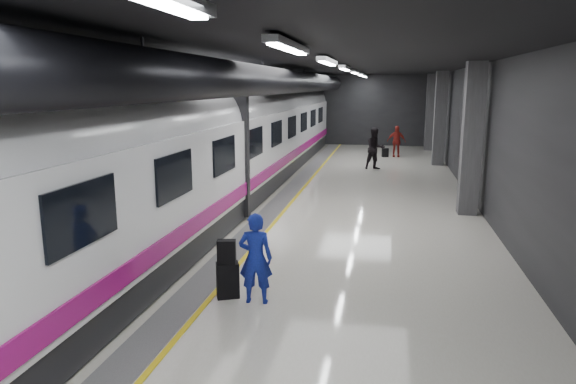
{
  "coord_description": "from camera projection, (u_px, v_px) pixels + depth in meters",
  "views": [
    {
      "loc": [
        2.12,
        -13.9,
        3.81
      ],
      "look_at": [
        -0.15,
        -2.27,
        1.35
      ],
      "focal_mm": 32.0,
      "sensor_mm": 36.0,
      "label": 1
    }
  ],
  "objects": [
    {
      "name": "shoulder_bag",
      "position": [
        227.0,
        252.0,
        9.22
      ],
      "size": [
        0.36,
        0.24,
        0.44
      ],
      "primitive_type": "cube",
      "rotation": [
        0.0,
        0.0,
        0.2
      ],
      "color": "black",
      "rests_on": "suitcase_main"
    },
    {
      "name": "train",
      "position": [
        197.0,
        147.0,
        14.71
      ],
      "size": [
        3.05,
        38.0,
        4.05
      ],
      "color": "black",
      "rests_on": "ground"
    },
    {
      "name": "traveler_far_a",
      "position": [
        375.0,
        149.0,
        23.62
      ],
      "size": [
        1.16,
        1.06,
        1.92
      ],
      "primitive_type": "imported",
      "rotation": [
        0.0,
        0.0,
        0.45
      ],
      "color": "black",
      "rests_on": "ground"
    },
    {
      "name": "suitcase_main",
      "position": [
        228.0,
        280.0,
        9.36
      ],
      "size": [
        0.47,
        0.4,
        0.66
      ],
      "primitive_type": "cube",
      "rotation": [
        0.0,
        0.0,
        0.42
      ],
      "color": "black",
      "rests_on": "ground"
    },
    {
      "name": "traveler_far_b",
      "position": [
        396.0,
        141.0,
        27.86
      ],
      "size": [
        1.01,
        0.45,
        1.69
      ],
      "primitive_type": "imported",
      "rotation": [
        0.0,
        0.0,
        0.04
      ],
      "color": "maroon",
      "rests_on": "ground"
    },
    {
      "name": "platform_hall",
      "position": [
        305.0,
        95.0,
        14.78
      ],
      "size": [
        10.02,
        40.02,
        4.51
      ],
      "color": "black",
      "rests_on": "ground"
    },
    {
      "name": "ground",
      "position": [
        308.0,
        223.0,
        14.53
      ],
      "size": [
        40.0,
        40.0,
        0.0
      ],
      "primitive_type": "plane",
      "color": "silver",
      "rests_on": "ground"
    },
    {
      "name": "suitcase_far",
      "position": [
        385.0,
        153.0,
        27.88
      ],
      "size": [
        0.38,
        0.31,
        0.48
      ],
      "primitive_type": "cube",
      "rotation": [
        0.0,
        0.0,
        0.38
      ],
      "color": "black",
      "rests_on": "ground"
    },
    {
      "name": "traveler_main",
      "position": [
        256.0,
        258.0,
        9.04
      ],
      "size": [
        0.64,
        0.45,
        1.65
      ],
      "primitive_type": "imported",
      "rotation": [
        0.0,
        0.0,
        3.25
      ],
      "color": "#1725AF",
      "rests_on": "ground"
    }
  ]
}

